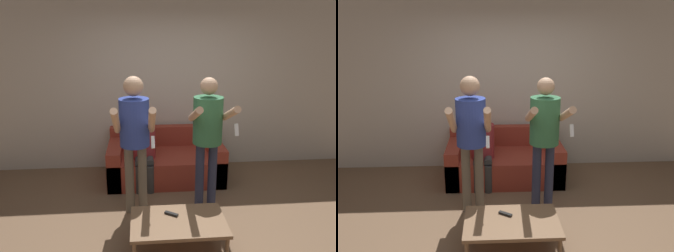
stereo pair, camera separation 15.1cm
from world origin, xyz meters
TOP-DOWN VIEW (x-y plane):
  - ground_plane at (0.00, 0.00)m, footprint 14.00×14.00m
  - wall_back at (0.00, 2.07)m, footprint 6.40×0.06m
  - couch at (-0.12, 1.56)m, footprint 1.70×0.95m
  - person_standing_left at (-0.56, 0.58)m, footprint 0.47×0.69m
  - person_standing_right at (0.32, 0.57)m, footprint 0.47×0.73m
  - person_seated at (-0.44, 1.34)m, footprint 0.34×0.54m
  - coffee_table at (-0.12, -0.21)m, footprint 0.97×0.62m
  - remote_on_table at (-0.19, -0.10)m, footprint 0.15×0.11m

SIDE VIEW (x-z plane):
  - ground_plane at x=0.00m, z-range 0.00..0.00m
  - couch at x=-0.12m, z-range -0.11..0.62m
  - coffee_table at x=-0.12m, z-range 0.14..0.49m
  - remote_on_table at x=-0.19m, z-range 0.35..0.37m
  - person_seated at x=-0.44m, z-range 0.06..1.22m
  - person_standing_right at x=0.32m, z-range 0.23..1.91m
  - person_standing_left at x=-0.56m, z-range 0.23..1.94m
  - wall_back at x=0.00m, z-range 0.00..2.70m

